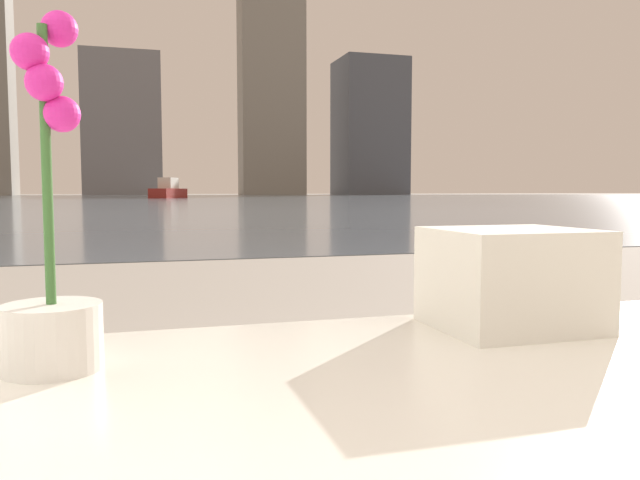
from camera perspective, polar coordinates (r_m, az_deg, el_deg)
The scene contains 7 objects.
potted_orchid at distance 0.83m, azimuth -23.34°, elevation -3.05°, with size 0.12×0.12×0.44m.
towel_stack at distance 1.05m, azimuth 17.01°, elevation -3.38°, with size 0.24×0.22×0.16m.
harbor_water at distance 61.94m, azimuth -15.97°, elevation 3.64°, with size 180.00×110.00×0.01m.
harbor_boat_2 at distance 67.05m, azimuth -13.69°, elevation 4.39°, with size 4.23×5.96×2.13m.
skyline_tower_2 at distance 118.55m, azimuth -17.66°, elevation 10.07°, with size 13.57×6.78×25.32m.
skyline_tower_3 at distance 124.10m, azimuth -4.49°, elevation 18.12°, with size 12.09×6.43×59.94m.
skyline_tower_4 at distance 126.96m, azimuth 4.56°, elevation 10.19°, with size 12.81×11.75×26.67m.
Camera 1 is at (-0.62, 0.07, 0.77)m, focal length 35.00 mm.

